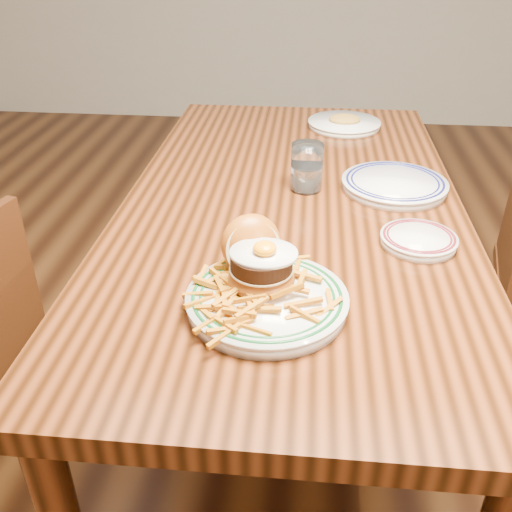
# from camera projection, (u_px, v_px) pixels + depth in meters

# --- Properties ---
(floor) EXTENTS (6.00, 6.00, 0.00)m
(floor) POSITION_uv_depth(u_px,v_px,m) (285.00, 410.00, 1.84)
(floor) COLOR black
(floor) RESTS_ON ground
(table) EXTENTS (0.85, 1.60, 0.75)m
(table) POSITION_uv_depth(u_px,v_px,m) (291.00, 229.00, 1.50)
(table) COLOR black
(table) RESTS_ON floor
(main_plate) EXTENTS (0.30, 0.32, 0.14)m
(main_plate) POSITION_uv_depth(u_px,v_px,m) (264.00, 285.00, 1.04)
(main_plate) COLOR silver
(main_plate) RESTS_ON table
(side_plate) EXTENTS (0.17, 0.17, 0.03)m
(side_plate) POSITION_uv_depth(u_px,v_px,m) (419.00, 239.00, 1.24)
(side_plate) COLOR silver
(side_plate) RESTS_ON table
(rear_plate) EXTENTS (0.27, 0.27, 0.03)m
(rear_plate) POSITION_uv_depth(u_px,v_px,m) (394.00, 184.00, 1.49)
(rear_plate) COLOR silver
(rear_plate) RESTS_ON table
(water_glass) EXTENTS (0.08, 0.08, 0.12)m
(water_glass) POSITION_uv_depth(u_px,v_px,m) (307.00, 170.00, 1.47)
(water_glass) COLOR white
(water_glass) RESTS_ON table
(far_plate) EXTENTS (0.24, 0.24, 0.04)m
(far_plate) POSITION_uv_depth(u_px,v_px,m) (344.00, 123.00, 1.92)
(far_plate) COLOR silver
(far_plate) RESTS_ON table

